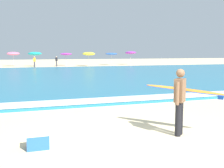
{
  "coord_description": "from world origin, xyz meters",
  "views": [
    {
      "loc": [
        -2.69,
        -5.85,
        2.14
      ],
      "look_at": [
        0.1,
        2.52,
        1.1
      ],
      "focal_mm": 42.87,
      "sensor_mm": 36.0,
      "label": 1
    }
  ],
  "objects_px": {
    "beach_umbrella_3": "(66,54)",
    "beach_umbrella_4": "(89,54)",
    "beach_umbrella_6": "(131,53)",
    "cooler_box": "(38,141)",
    "beach_umbrella_1": "(13,54)",
    "beach_umbrella_5": "(111,54)",
    "beach_umbrella_2": "(35,54)",
    "beachgoer_near_row_left": "(34,62)",
    "surfer_with_board": "(182,95)",
    "beachgoer_near_row_mid": "(56,61)"
  },
  "relations": [
    {
      "from": "beach_umbrella_3",
      "to": "beach_umbrella_4",
      "type": "distance_m",
      "value": 4.07
    },
    {
      "from": "beach_umbrella_6",
      "to": "cooler_box",
      "type": "distance_m",
      "value": 42.05
    },
    {
      "from": "beach_umbrella_1",
      "to": "beach_umbrella_5",
      "type": "bearing_deg",
      "value": -2.28
    },
    {
      "from": "beach_umbrella_2",
      "to": "beach_umbrella_3",
      "type": "bearing_deg",
      "value": 8.31
    },
    {
      "from": "beach_umbrella_4",
      "to": "beach_umbrella_2",
      "type": "bearing_deg",
      "value": 167.67
    },
    {
      "from": "beach_umbrella_1",
      "to": "beachgoer_near_row_left",
      "type": "height_order",
      "value": "beach_umbrella_1"
    },
    {
      "from": "beach_umbrella_3",
      "to": "beachgoer_near_row_left",
      "type": "relative_size",
      "value": 1.33
    },
    {
      "from": "beach_umbrella_5",
      "to": "beach_umbrella_4",
      "type": "bearing_deg",
      "value": -152.82
    },
    {
      "from": "beach_umbrella_3",
      "to": "surfer_with_board",
      "type": "bearing_deg",
      "value": -94.17
    },
    {
      "from": "surfer_with_board",
      "to": "beach_umbrella_5",
      "type": "height_order",
      "value": "beach_umbrella_5"
    },
    {
      "from": "beach_umbrella_3",
      "to": "beach_umbrella_4",
      "type": "bearing_deg",
      "value": -37.78
    },
    {
      "from": "surfer_with_board",
      "to": "beach_umbrella_6",
      "type": "distance_m",
      "value": 40.57
    },
    {
      "from": "beach_umbrella_1",
      "to": "cooler_box",
      "type": "bearing_deg",
      "value": -87.57
    },
    {
      "from": "beach_umbrella_2",
      "to": "beach_umbrella_4",
      "type": "xyz_separation_m",
      "value": [
        8.13,
        -1.78,
        -0.02
      ]
    },
    {
      "from": "beach_umbrella_4",
      "to": "beachgoer_near_row_left",
      "type": "bearing_deg",
      "value": -173.98
    },
    {
      "from": "beach_umbrella_2",
      "to": "beach_umbrella_3",
      "type": "height_order",
      "value": "beach_umbrella_2"
    },
    {
      "from": "beach_umbrella_1",
      "to": "beachgoer_near_row_mid",
      "type": "relative_size",
      "value": 1.45
    },
    {
      "from": "beach_umbrella_1",
      "to": "beach_umbrella_2",
      "type": "bearing_deg",
      "value": -20.16
    },
    {
      "from": "surfer_with_board",
      "to": "beach_umbrella_1",
      "type": "distance_m",
      "value": 38.75
    },
    {
      "from": "beach_umbrella_4",
      "to": "cooler_box",
      "type": "relative_size",
      "value": 4.65
    },
    {
      "from": "beach_umbrella_5",
      "to": "beach_umbrella_6",
      "type": "distance_m",
      "value": 3.71
    },
    {
      "from": "beach_umbrella_5",
      "to": "beach_umbrella_6",
      "type": "xyz_separation_m",
      "value": [
        3.7,
        0.26,
        0.21
      ]
    },
    {
      "from": "beach_umbrella_4",
      "to": "beachgoer_near_row_mid",
      "type": "bearing_deg",
      "value": 169.81
    },
    {
      "from": "beach_umbrella_1",
      "to": "beachgoer_near_row_mid",
      "type": "xyz_separation_m",
      "value": [
        6.35,
        -2.05,
        -1.14
      ]
    },
    {
      "from": "beach_umbrella_3",
      "to": "beach_umbrella_2",
      "type": "bearing_deg",
      "value": -171.69
    },
    {
      "from": "beach_umbrella_6",
      "to": "beachgoer_near_row_mid",
      "type": "relative_size",
      "value": 1.51
    },
    {
      "from": "beach_umbrella_1",
      "to": "beach_umbrella_2",
      "type": "height_order",
      "value": "beach_umbrella_1"
    },
    {
      "from": "beachgoer_near_row_left",
      "to": "beachgoer_near_row_mid",
      "type": "distance_m",
      "value": 3.81
    },
    {
      "from": "surfer_with_board",
      "to": "cooler_box",
      "type": "height_order",
      "value": "surfer_with_board"
    },
    {
      "from": "beach_umbrella_6",
      "to": "beach_umbrella_5",
      "type": "bearing_deg",
      "value": -176.03
    },
    {
      "from": "beach_umbrella_6",
      "to": "beachgoer_near_row_left",
      "type": "xyz_separation_m",
      "value": [
        -16.54,
        -3.45,
        -1.28
      ]
    },
    {
      "from": "beach_umbrella_3",
      "to": "beachgoer_near_row_mid",
      "type": "height_order",
      "value": "beach_umbrella_3"
    },
    {
      "from": "beachgoer_near_row_mid",
      "to": "beach_umbrella_4",
      "type": "bearing_deg",
      "value": -10.19
    },
    {
      "from": "beach_umbrella_6",
      "to": "beachgoer_near_row_mid",
      "type": "xyz_separation_m",
      "value": [
        -13.18,
        -1.68,
        -1.28
      ]
    },
    {
      "from": "beach_umbrella_3",
      "to": "beach_umbrella_5",
      "type": "height_order",
      "value": "beach_umbrella_5"
    },
    {
      "from": "beach_umbrella_3",
      "to": "beachgoer_near_row_left",
      "type": "bearing_deg",
      "value": -146.57
    },
    {
      "from": "beach_umbrella_3",
      "to": "beach_umbrella_6",
      "type": "xyz_separation_m",
      "value": [
        11.43,
        0.08,
        0.22
      ]
    },
    {
      "from": "beach_umbrella_6",
      "to": "beach_umbrella_1",
      "type": "bearing_deg",
      "value": 178.9
    },
    {
      "from": "beach_umbrella_6",
      "to": "cooler_box",
      "type": "relative_size",
      "value": 4.89
    },
    {
      "from": "beach_umbrella_5",
      "to": "beachgoer_near_row_mid",
      "type": "relative_size",
      "value": 1.33
    },
    {
      "from": "beach_umbrella_2",
      "to": "beach_umbrella_1",
      "type": "bearing_deg",
      "value": 159.84
    },
    {
      "from": "surfer_with_board",
      "to": "cooler_box",
      "type": "relative_size",
      "value": 4.01
    },
    {
      "from": "beach_umbrella_6",
      "to": "cooler_box",
      "type": "height_order",
      "value": "beach_umbrella_6"
    },
    {
      "from": "beach_umbrella_4",
      "to": "beach_umbrella_6",
      "type": "bearing_deg",
      "value": 17.4
    },
    {
      "from": "beach_umbrella_1",
      "to": "beach_umbrella_4",
      "type": "xyz_separation_m",
      "value": [
        11.32,
        -2.95,
        -0.03
      ]
    },
    {
      "from": "beach_umbrella_4",
      "to": "beach_umbrella_6",
      "type": "relative_size",
      "value": 0.95
    },
    {
      "from": "beach_umbrella_1",
      "to": "beachgoer_near_row_mid",
      "type": "distance_m",
      "value": 6.77
    },
    {
      "from": "beachgoer_near_row_mid",
      "to": "cooler_box",
      "type": "height_order",
      "value": "beachgoer_near_row_mid"
    },
    {
      "from": "beach_umbrella_1",
      "to": "beach_umbrella_4",
      "type": "distance_m",
      "value": 11.69
    },
    {
      "from": "beachgoer_near_row_left",
      "to": "beachgoer_near_row_mid",
      "type": "height_order",
      "value": "same"
    }
  ]
}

